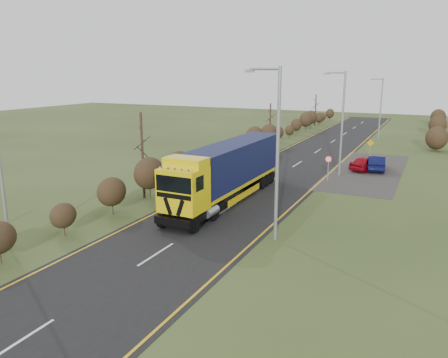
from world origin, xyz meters
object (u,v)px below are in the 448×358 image
at_px(lorry, 228,169).
at_px(car_blue_sedan, 376,163).
at_px(speed_sign, 328,164).
at_px(car_red_hatchback, 367,163).
at_px(streetlight_near, 276,148).

xyz_separation_m(lorry, car_blue_sedan, (8.01, 14.69, -1.61)).
distance_m(car_blue_sedan, speed_sign, 6.95).
distance_m(car_red_hatchback, streetlight_near, 20.30).
distance_m(lorry, streetlight_near, 8.09).
height_order(lorry, car_blue_sedan, lorry).
relative_size(car_red_hatchback, speed_sign, 1.79).
height_order(car_red_hatchback, streetlight_near, streetlight_near).
height_order(car_blue_sedan, streetlight_near, streetlight_near).
bearing_deg(car_blue_sedan, speed_sign, 56.10).
bearing_deg(car_red_hatchback, car_blue_sedan, -127.22).
height_order(lorry, speed_sign, lorry).
bearing_deg(speed_sign, streetlight_near, -88.82).
relative_size(car_red_hatchback, car_blue_sedan, 0.95).
xyz_separation_m(car_red_hatchback, speed_sign, (-2.22, -5.75, 0.84)).
bearing_deg(streetlight_near, lorry, 133.81).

